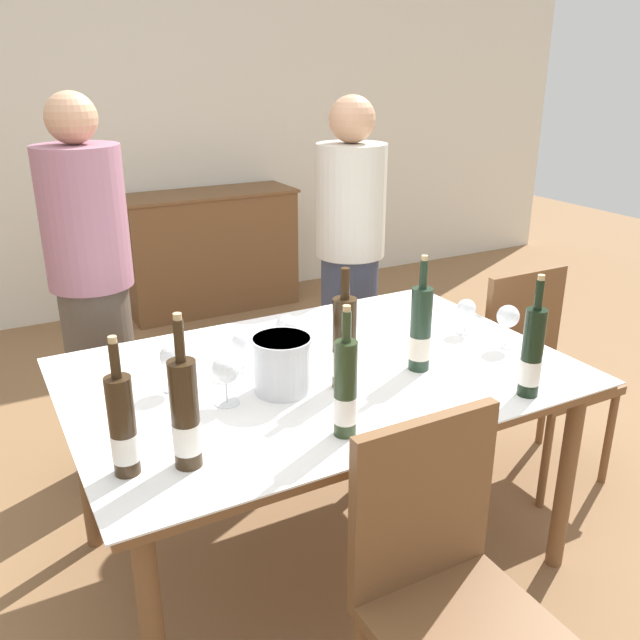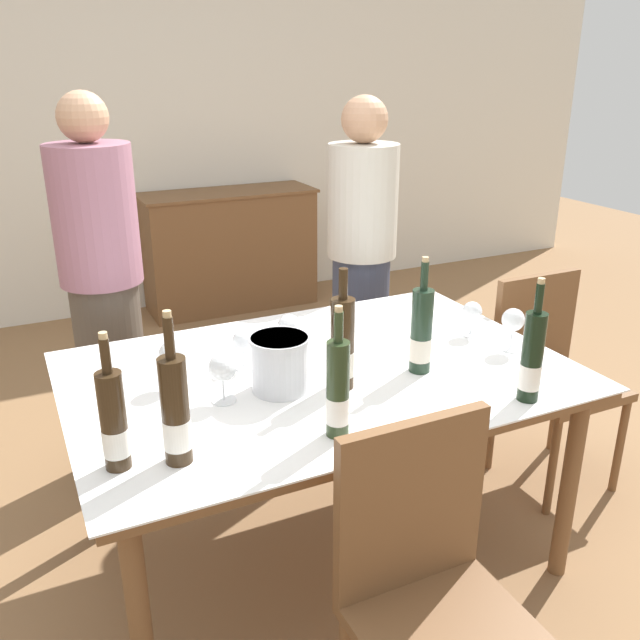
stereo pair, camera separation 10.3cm
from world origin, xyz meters
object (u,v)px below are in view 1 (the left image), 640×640
at_px(wine_bottle_2, 185,417).
at_px(person_guest_left, 350,265).
at_px(ice_bucket, 282,363).
at_px(wine_glass_1, 225,371).
at_px(chair_right_end, 538,360).
at_px(dining_table, 320,388).
at_px(wine_bottle_0, 532,355).
at_px(wine_bottle_5, 344,346).
at_px(wine_glass_5, 287,328).
at_px(wine_glass_4, 508,318).
at_px(wine_bottle_3, 123,428).
at_px(wine_glass_3, 242,344).
at_px(wine_bottle_1, 345,391).
at_px(wine_bottle_4, 420,331).
at_px(person_host, 94,300).
at_px(wine_glass_2, 466,310).
at_px(sideboard_cabinet, 210,251).
at_px(chair_near_front, 444,578).

distance_m(wine_bottle_2, person_guest_left, 1.75).
distance_m(ice_bucket, wine_glass_1, 0.19).
bearing_deg(chair_right_end, dining_table, -175.77).
distance_m(dining_table, wine_bottle_0, 0.70).
bearing_deg(wine_bottle_5, wine_glass_5, 99.82).
bearing_deg(dining_table, wine_bottle_0, -43.74).
distance_m(wine_glass_4, chair_right_end, 0.60).
height_order(wine_bottle_3, wine_glass_1, wine_bottle_3).
relative_size(wine_glass_1, wine_glass_3, 1.15).
height_order(wine_bottle_2, wine_glass_5, wine_bottle_2).
relative_size(wine_bottle_1, wine_bottle_2, 0.91).
bearing_deg(wine_bottle_4, person_host, 128.74).
bearing_deg(wine_bottle_4, wine_bottle_5, 178.82).
distance_m(wine_bottle_1, wine_bottle_2, 0.43).
xyz_separation_m(wine_bottle_0, person_guest_left, (0.17, 1.37, -0.09)).
distance_m(wine_glass_2, wine_glass_3, 0.88).
bearing_deg(wine_bottle_0, ice_bucket, 149.52).
relative_size(wine_bottle_3, wine_glass_2, 2.80).
height_order(sideboard_cabinet, wine_bottle_5, wine_bottle_5).
bearing_deg(wine_bottle_5, wine_glass_4, -0.04).
xyz_separation_m(ice_bucket, wine_glass_2, (0.82, 0.11, -0.01)).
xyz_separation_m(wine_glass_4, wine_glass_5, (-0.73, 0.30, -0.01)).
height_order(sideboard_cabinet, wine_glass_4, wine_glass_4).
xyz_separation_m(wine_bottle_1, wine_glass_2, (0.78, 0.43, -0.04)).
bearing_deg(ice_bucket, sideboard_cabinet, 74.90).
xyz_separation_m(wine_bottle_3, wine_glass_5, (0.67, 0.46, -0.02)).
xyz_separation_m(wine_bottle_3, chair_near_front, (0.64, -0.48, -0.36)).
distance_m(sideboard_cabinet, wine_bottle_3, 3.36).
height_order(ice_bucket, wine_bottle_2, wine_bottle_2).
xyz_separation_m(wine_glass_3, chair_near_front, (0.15, -0.91, -0.32)).
bearing_deg(chair_near_front, wine_glass_1, 112.28).
distance_m(dining_table, wine_bottle_1, 0.46).
xyz_separation_m(wine_bottle_3, wine_bottle_4, (1.01, 0.15, 0.01)).
bearing_deg(wine_glass_4, wine_bottle_4, -179.19).
bearing_deg(wine_glass_4, wine_bottle_2, -171.10).
height_order(wine_glass_2, person_guest_left, person_guest_left).
xyz_separation_m(dining_table, wine_bottle_4, (0.30, -0.15, 0.20)).
height_order(wine_bottle_1, wine_glass_5, wine_bottle_1).
distance_m(wine_bottle_5, chair_near_front, 0.74).
relative_size(wine_bottle_3, wine_bottle_4, 0.94).
bearing_deg(wine_glass_4, wine_bottle_0, -122.75).
bearing_deg(dining_table, wine_glass_4, -11.58).
xyz_separation_m(ice_bucket, wine_glass_1, (-0.18, 0.00, 0.01)).
distance_m(wine_bottle_2, wine_bottle_5, 0.61).
xyz_separation_m(sideboard_cabinet, wine_glass_5, (-0.63, -2.60, 0.43)).
height_order(wine_bottle_3, wine_glass_5, wine_bottle_3).
distance_m(chair_right_end, person_guest_left, 0.99).
xyz_separation_m(dining_table, person_host, (-0.55, 0.91, 0.13)).
relative_size(sideboard_cabinet, wine_glass_3, 9.26).
bearing_deg(wine_bottle_0, wine_bottle_2, 173.26).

